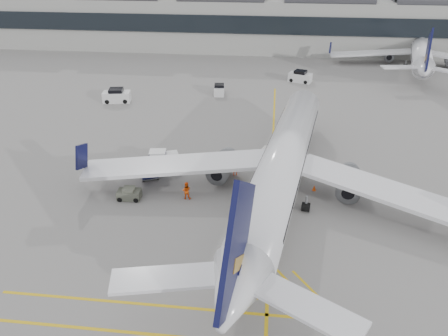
# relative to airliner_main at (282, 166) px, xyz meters

# --- Properties ---
(ground) EXTENTS (220.00, 220.00, 0.00)m
(ground) POSITION_rel_airliner_main_xyz_m (-10.87, -5.54, -3.39)
(ground) COLOR gray
(ground) RESTS_ON ground
(terminal) EXTENTS (200.00, 20.45, 12.40)m
(terminal) POSITION_rel_airliner_main_xyz_m (-10.87, 66.38, 2.75)
(terminal) COLOR #9E9E99
(terminal) RESTS_ON ground
(apron_markings) EXTENTS (0.25, 60.00, 0.01)m
(apron_markings) POSITION_rel_airliner_main_xyz_m (-0.87, 4.46, -3.38)
(apron_markings) COLOR gold
(apron_markings) RESTS_ON ground
(airliner_main) EXTENTS (39.15, 43.10, 11.52)m
(airliner_main) POSITION_rel_airliner_main_xyz_m (0.00, 0.00, 0.00)
(airliner_main) COLOR white
(airliner_main) RESTS_ON ground
(airliner_far) EXTENTS (33.71, 37.26, 10.08)m
(airliner_far) POSITION_rel_airliner_main_xyz_m (26.86, 51.57, -0.43)
(airliner_far) COLOR white
(airliner_far) RESTS_ON ground
(belt_loader) EXTENTS (5.04, 2.98, 2.00)m
(belt_loader) POSITION_rel_airliner_main_xyz_m (-0.61, 7.12, -2.80)
(belt_loader) COLOR silver
(belt_loader) RESTS_ON ground
(baggage_cart_a) EXTENTS (1.95, 1.80, 1.66)m
(baggage_cart_a) POSITION_rel_airliner_main_xyz_m (-11.99, 4.94, -2.50)
(baggage_cart_a) COLOR gray
(baggage_cart_a) RESTS_ON ground
(baggage_cart_b) EXTENTS (2.32, 2.16, 1.95)m
(baggage_cart_b) POSITION_rel_airliner_main_xyz_m (-13.74, 2.08, -2.34)
(baggage_cart_b) COLOR gray
(baggage_cart_b) RESTS_ON ground
(baggage_cart_c) EXTENTS (2.08, 1.79, 1.98)m
(baggage_cart_c) POSITION_rel_airliner_main_xyz_m (-13.41, 4.55, -2.32)
(baggage_cart_c) COLOR gray
(baggage_cart_c) RESTS_ON ground
(baggage_cart_d) EXTENTS (2.16, 1.94, 1.90)m
(baggage_cart_d) POSITION_rel_airliner_main_xyz_m (-13.14, 3.55, -2.37)
(baggage_cart_d) COLOR gray
(baggage_cart_d) RESTS_ON ground
(ramp_agent_a) EXTENTS (0.79, 0.71, 1.80)m
(ramp_agent_a) POSITION_rel_airliner_main_xyz_m (-4.77, 3.77, -2.48)
(ramp_agent_a) COLOR #FF420D
(ramp_agent_a) RESTS_ON ground
(ramp_agent_b) EXTENTS (0.89, 0.69, 1.81)m
(ramp_agent_b) POSITION_rel_airliner_main_xyz_m (-9.08, -1.51, -2.48)
(ramp_agent_b) COLOR #FF570D
(ramp_agent_b) RESTS_ON ground
(pushback_tug) EXTENTS (2.27, 1.46, 1.24)m
(pushback_tug) POSITION_rel_airliner_main_xyz_m (-14.61, -2.20, -2.83)
(pushback_tug) COLOR #535649
(pushback_tug) RESTS_ON ground
(safety_cone_nose) EXTENTS (0.37, 0.37, 0.52)m
(safety_cone_nose) POSITION_rel_airliner_main_xyz_m (0.10, 15.58, -3.13)
(safety_cone_nose) COLOR #F24C0A
(safety_cone_nose) RESTS_ON ground
(safety_cone_engine) EXTENTS (0.41, 0.41, 0.57)m
(safety_cone_engine) POSITION_rel_airliner_main_xyz_m (3.42, 1.47, -3.10)
(safety_cone_engine) COLOR #F24C0A
(safety_cone_engine) RESTS_ON ground
(service_van_left) EXTENTS (4.38, 2.69, 2.11)m
(service_van_left) POSITION_rel_airliner_main_xyz_m (-25.11, 25.06, -2.44)
(service_van_left) COLOR silver
(service_van_left) RESTS_ON ground
(service_van_mid) EXTENTS (1.93, 3.39, 1.67)m
(service_van_mid) POSITION_rel_airliner_main_xyz_m (-9.83, 30.49, -2.64)
(service_van_mid) COLOR silver
(service_van_mid) RESTS_ON ground
(service_van_right) EXTENTS (4.34, 3.19, 2.01)m
(service_van_right) POSITION_rel_airliner_main_xyz_m (3.43, 38.91, -2.49)
(service_van_right) COLOR silver
(service_van_right) RESTS_ON ground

